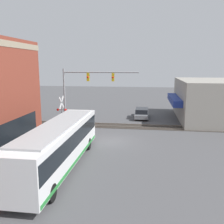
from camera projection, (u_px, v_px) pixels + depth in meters
name	position (u px, v px, depth m)	size (l,w,h in m)	color
ground_plane	(112.00, 141.00, 24.01)	(120.00, 120.00, 0.00)	#4C4C4F
shop_building	(214.00, 100.00, 32.83)	(12.62, 10.40, 5.28)	gray
city_bus	(59.00, 144.00, 17.52)	(12.46, 2.59, 3.18)	white
traffic_signal_gantry	(85.00, 85.00, 28.24)	(0.42, 8.61, 6.80)	gray
crossing_signal	(62.00, 110.00, 27.70)	(1.41, 1.18, 3.81)	gray
rail_track_near	(119.00, 126.00, 29.84)	(2.60, 60.00, 0.15)	#332D28
parked_car_grey	(142.00, 113.00, 34.28)	(4.86, 1.82, 1.37)	slate
pedestrian_at_crossing	(79.00, 123.00, 27.59)	(0.34, 0.34, 1.68)	#2D3351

